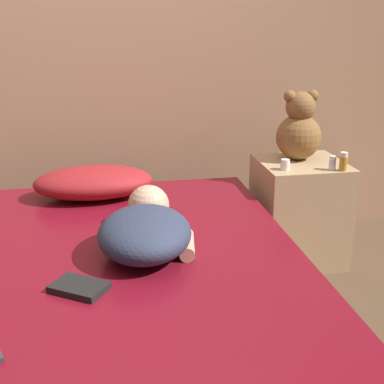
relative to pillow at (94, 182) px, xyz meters
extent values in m
plane|color=brown|center=(0.04, -0.78, -0.52)|extent=(12.00, 12.00, 0.00)
cube|color=tan|center=(0.04, 0.51, 0.78)|extent=(8.00, 0.06, 2.60)
cube|color=brown|center=(0.04, -0.78, -0.40)|extent=(1.59, 2.02, 0.24)
cube|color=maroon|center=(0.04, -0.78, -0.18)|extent=(1.55, 1.98, 0.19)
cube|color=tan|center=(1.12, 0.00, -0.23)|extent=(0.45, 0.45, 0.57)
ellipsoid|color=maroon|center=(0.00, 0.00, 0.00)|extent=(0.60, 0.35, 0.16)
ellipsoid|color=#2D3851|center=(0.19, -0.73, 0.01)|extent=(0.43, 0.51, 0.18)
sphere|color=#DBAD8E|center=(0.24, -0.43, 0.01)|extent=(0.18, 0.18, 0.18)
cylinder|color=#DBAD8E|center=(0.36, -0.73, -0.05)|extent=(0.09, 0.21, 0.06)
sphere|color=brown|center=(1.11, 0.06, 0.18)|extent=(0.25, 0.25, 0.25)
sphere|color=brown|center=(1.11, 0.06, 0.34)|extent=(0.16, 0.16, 0.16)
sphere|color=brown|center=(1.05, 0.06, 0.40)|extent=(0.06, 0.06, 0.06)
sphere|color=brown|center=(1.18, 0.06, 0.40)|extent=(0.06, 0.06, 0.06)
cylinder|color=gold|center=(1.26, -0.20, 0.09)|extent=(0.04, 0.04, 0.08)
cylinder|color=white|center=(1.26, -0.20, 0.14)|extent=(0.04, 0.04, 0.02)
cylinder|color=white|center=(0.97, -0.13, 0.08)|extent=(0.05, 0.05, 0.04)
cylinder|color=white|center=(0.97, -0.13, 0.10)|extent=(0.04, 0.04, 0.01)
cylinder|color=silver|center=(1.21, -0.18, 0.08)|extent=(0.04, 0.04, 0.06)
cylinder|color=white|center=(1.21, -0.18, 0.12)|extent=(0.03, 0.03, 0.02)
cube|color=black|center=(-0.06, -0.97, -0.07)|extent=(0.22, 0.20, 0.02)
camera|label=1|loc=(0.03, -2.64, 0.83)|focal=50.00mm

